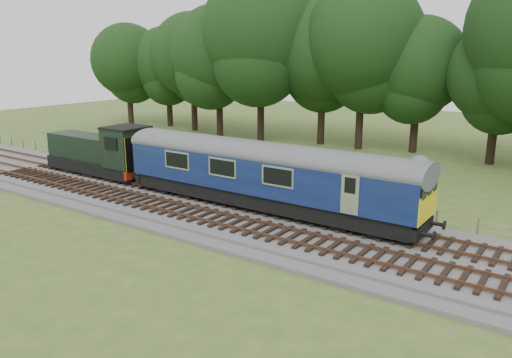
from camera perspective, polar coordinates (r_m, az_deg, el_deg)
The scene contains 9 objects.
ground at distance 29.15m, azimuth -6.07°, elevation -3.60°, with size 120.00×120.00×0.00m, color #405C22.
ballast at distance 29.10m, azimuth -6.08°, elevation -3.27°, with size 70.00×7.00×0.35m, color #4C4C4F.
track_north at distance 30.05m, azimuth -4.35°, elevation -2.18°, with size 67.20×2.40×0.21m.
track_south at distance 27.90m, azimuth -8.24°, elevation -3.60°, with size 67.20×2.40×0.21m.
fence at distance 32.53m, azimuth -0.90°, elevation -1.62°, with size 64.00×0.12×1.00m, color #6B6054, non-canonical shape.
tree_line at distance 47.47m, azimuth 11.53°, elevation 3.19°, with size 70.00×8.00×18.00m, color black, non-canonical shape.
dmu_railcar at distance 27.58m, azimuth 0.91°, elevation 1.06°, with size 18.05×2.86×3.88m.
shunter_loco at distance 37.14m, azimuth -17.25°, elevation 2.88°, with size 8.91×2.60×3.38m.
worker at distance 33.09m, azimuth -12.88°, elevation 0.58°, with size 0.68×0.45×1.86m, color orange.
Camera 1 is at (18.26, -20.90, 8.93)m, focal length 35.00 mm.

